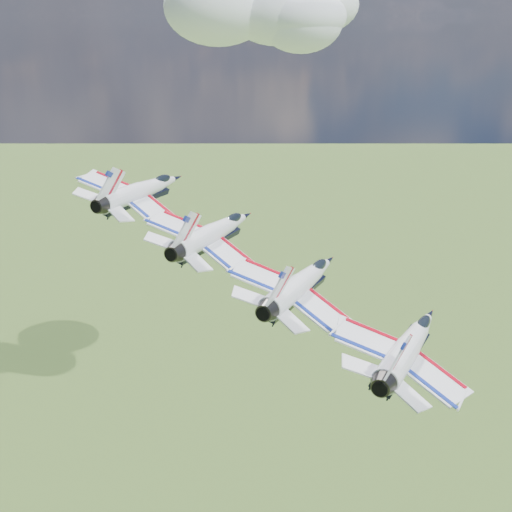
# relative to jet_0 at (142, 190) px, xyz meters

# --- Properties ---
(cloud_far) EXTENTS (63.17, 49.64, 24.82)m
(cloud_far) POSITION_rel_jet_0_xyz_m (13.08, 173.67, 22.39)
(cloud_far) COLOR white
(jet_0) EXTENTS (19.04, 21.36, 9.19)m
(jet_0) POSITION_rel_jet_0_xyz_m (0.00, 0.00, 0.00)
(jet_0) COLOR white
(jet_1) EXTENTS (19.04, 21.36, 9.19)m
(jet_1) POSITION_rel_jet_0_xyz_m (9.20, -8.10, -2.56)
(jet_1) COLOR white
(jet_2) EXTENTS (19.04, 21.36, 9.19)m
(jet_2) POSITION_rel_jet_0_xyz_m (18.41, -16.21, -5.12)
(jet_2) COLOR white
(jet_3) EXTENTS (19.04, 21.36, 9.19)m
(jet_3) POSITION_rel_jet_0_xyz_m (27.61, -24.31, -7.69)
(jet_3) COLOR white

